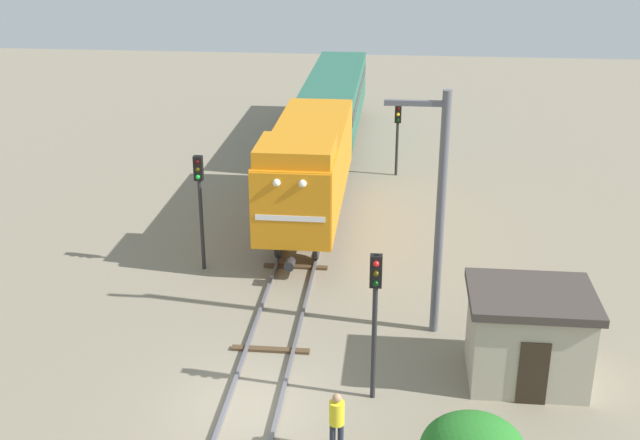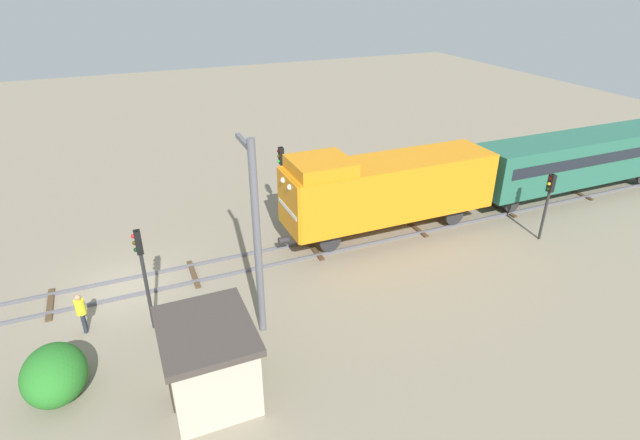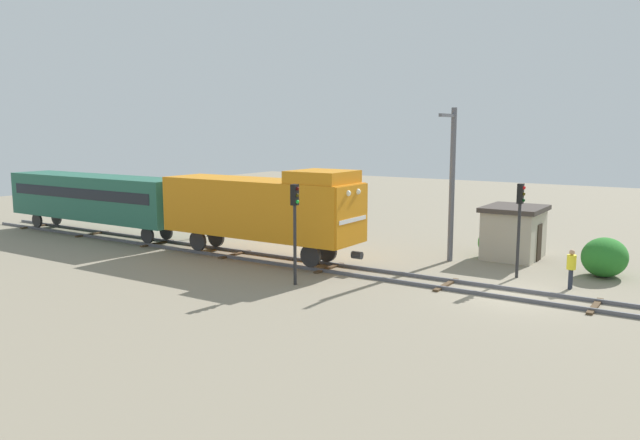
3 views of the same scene
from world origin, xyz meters
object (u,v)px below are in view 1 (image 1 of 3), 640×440
Objects in this scene: passenger_car_leading at (335,97)px; traffic_signal_near at (375,301)px; locomotive at (308,164)px; worker_near_track at (337,418)px; traffic_signal_far at (398,126)px; traffic_signal_mid at (200,192)px; relay_hut at (528,335)px; catenary_mast at (439,209)px.

traffic_signal_near reaches higher than passenger_car_leading.
locomotive is 6.82× the size of worker_near_track.
traffic_signal_mid is at bearing -120.77° from traffic_signal_far.
relay_hut is at bearing -72.71° from passenger_car_leading.
traffic_signal_far is 1.03× the size of relay_hut.
traffic_signal_far is (3.60, -6.05, -0.00)m from passenger_car_leading.
traffic_signal_far reaches higher than worker_near_track.
relay_hut is (5.10, 3.90, 0.40)m from worker_near_track.
passenger_car_leading is 25.26m from relay_hut.
passenger_car_leading is 1.80× the size of catenary_mast.
passenger_car_leading is at bearing 107.29° from relay_hut.
traffic_signal_near is 1.20× the size of traffic_signal_far.
relay_hut is (7.50, -24.10, -1.13)m from passenger_car_leading.
traffic_signal_far is at bearing 94.92° from catenary_mast.
traffic_signal_mid reaches higher than passenger_car_leading.
worker_near_track is (5.80, -10.20, -2.05)m from traffic_signal_mid.
passenger_car_leading is 4.00× the size of relay_hut.
traffic_signal_near is at bearing 13.52° from worker_near_track.
traffic_signal_far is 2.12× the size of worker_near_track.
traffic_signal_near is 4.81m from relay_hut.
traffic_signal_mid is 11.91m from worker_near_track.
passenger_car_leading is at bearing 102.88° from catenary_mast.
worker_near_track is (2.40, -14.66, -1.78)m from locomotive.
catenary_mast is (4.94, -8.25, 1.36)m from locomotive.
locomotive reaches higher than passenger_car_leading.
catenary_mast reaches higher than locomotive.
passenger_car_leading is 3.25× the size of traffic_signal_near.
traffic_signal_far is (3.60, 7.29, -0.25)m from locomotive.
passenger_car_leading is 28.14m from worker_near_track.
traffic_signal_near is 2.54× the size of worker_near_track.
catenary_mast is at bearing -24.42° from traffic_signal_mid.
traffic_signal_mid is 12.69m from relay_hut.
passenger_car_leading is at bearing 79.19° from traffic_signal_mid.
locomotive is at bearing 104.71° from traffic_signal_near.
catenary_mast is at bearing -59.11° from locomotive.
locomotive is 12.61m from traffic_signal_near.
locomotive is 5.62m from traffic_signal_mid.
catenary_mast is at bearing 135.62° from relay_hut.
traffic_signal_near is at bearing -113.79° from catenary_mast.
traffic_signal_near is at bearing -75.29° from locomotive.
relay_hut is (7.50, -10.76, -1.38)m from locomotive.
traffic_signal_near is at bearing -82.85° from passenger_car_leading.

